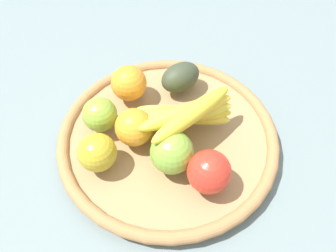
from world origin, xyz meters
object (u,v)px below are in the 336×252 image
banana_bunch (185,114)px  apple_0 (100,114)px  apple_3 (172,152)px  apple_1 (97,152)px  avocado (180,77)px  orange_1 (134,125)px  apple_2 (209,172)px  orange_0 (129,83)px

banana_bunch → apple_0: size_ratio=2.84×
banana_bunch → apple_3: 0.08m
apple_1 → avocado: bearing=-141.1°
banana_bunch → orange_1: bearing=-1.9°
apple_1 → apple_0: size_ratio=1.04×
apple_2 → apple_0: (0.16, -0.17, -0.00)m
orange_1 → orange_0: orange_0 is taller
banana_bunch → apple_3: size_ratio=2.46×
apple_1 → apple_0: (-0.01, -0.08, -0.00)m
apple_2 → orange_1: bearing=-50.2°
orange_1 → apple_2: (-0.10, 0.12, 0.00)m
apple_3 → orange_1: bearing=-54.4°
orange_0 → orange_1: bearing=85.5°
orange_1 → apple_3: 0.09m
avocado → orange_0: 0.11m
banana_bunch → orange_0: bearing=-51.6°
orange_1 → apple_2: apple_2 is taller
orange_1 → banana_bunch: 0.10m
orange_0 → apple_3: size_ratio=0.95×
apple_1 → apple_3: size_ratio=0.90×
orange_0 → apple_0: orange_0 is taller
apple_0 → orange_0: bearing=-135.0°
apple_2 → apple_0: size_ratio=1.13×
banana_bunch → apple_3: bearing=59.7°
apple_3 → apple_2: size_ratio=1.02×
orange_0 → apple_2: (-0.10, 0.23, 0.00)m
orange_1 → avocado: 0.16m
avocado → banana_bunch: banana_bunch is taller
avocado → apple_3: (0.06, 0.18, 0.01)m
orange_0 → avocado: bearing=180.0°
avocado → apple_1: size_ratio=1.26×
avocado → apple_3: size_ratio=1.13×
apple_2 → apple_0: bearing=-45.9°
orange_0 → apple_3: (-0.04, 0.18, 0.00)m
banana_bunch → apple_2: bearing=94.0°
apple_1 → apple_2: (-0.17, 0.08, 0.00)m
orange_0 → apple_1: orange_0 is taller
banana_bunch → apple_1: 0.17m
orange_1 → apple_1: (0.07, 0.04, -0.00)m
banana_bunch → avocado: bearing=-100.1°
apple_3 → apple_0: bearing=-46.3°
apple_1 → orange_1: bearing=-148.4°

